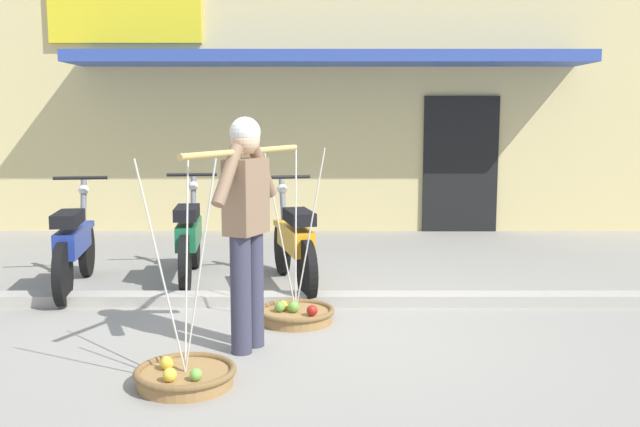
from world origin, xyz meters
TOP-DOWN VIEW (x-y plane):
  - ground_plane at (0.00, 0.00)m, footprint 90.00×90.00m
  - sidewalk_curb at (0.00, 0.70)m, footprint 20.00×0.24m
  - fruit_vendor at (-0.29, -0.56)m, footprint 0.69×1.43m
  - fruit_basket_left_side at (0.04, 0.15)m, footprint 0.65×0.65m
  - fruit_basket_right_side at (-0.61, -1.27)m, footprint 0.65×0.65m
  - motorcycle_nearest_shop at (-2.16, 1.23)m, footprint 0.54×1.81m
  - motorcycle_second_in_row at (-1.11, 1.64)m, footprint 0.54×1.82m
  - motorcycle_third_in_row at (-0.01, 1.35)m, footprint 0.62×1.79m
  - storefront_building at (0.37, 7.40)m, footprint 13.00×6.00m

SIDE VIEW (x-z plane):
  - ground_plane at x=0.00m, z-range 0.00..0.00m
  - sidewalk_curb at x=0.00m, z-range 0.00..0.10m
  - fruit_basket_right_side at x=-0.61m, z-range -0.65..0.80m
  - fruit_basket_left_side at x=0.04m, z-range -0.65..0.80m
  - motorcycle_nearest_shop at x=-2.16m, z-range -0.09..1.00m
  - motorcycle_second_in_row at x=-1.11m, z-range -0.09..1.00m
  - motorcycle_third_in_row at x=-0.01m, z-range -0.09..1.00m
  - fruit_vendor at x=-0.29m, z-range 0.13..1.82m
  - storefront_building at x=0.37m, z-range 0.00..4.20m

